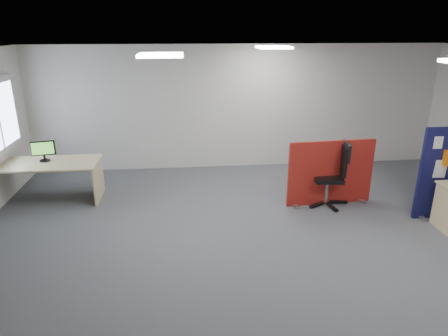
{
  "coord_description": "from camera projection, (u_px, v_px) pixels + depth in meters",
  "views": [
    {
      "loc": [
        -1.22,
        -5.15,
        3.03
      ],
      "look_at": [
        -0.63,
        0.55,
        1.0
      ],
      "focal_mm": 32.0,
      "sensor_mm": 36.0,
      "label": 1
    }
  ],
  "objects": [
    {
      "name": "office_chair",
      "position": [
        335.0,
        170.0,
        7.01
      ],
      "size": [
        0.74,
        0.75,
        1.14
      ],
      "rotation": [
        0.0,
        0.0,
        -0.13
      ],
      "color": "black",
      "rests_on": "floor"
    },
    {
      "name": "ceiling",
      "position": [
        278.0,
        54.0,
        5.05
      ],
      "size": [
        9.0,
        7.0,
        0.02
      ],
      "primitive_type": "cube",
      "color": "white",
      "rests_on": "wall_back"
    },
    {
      "name": "second_desk",
      "position": [
        50.0,
        171.0,
        7.26
      ],
      "size": [
        1.76,
        0.88,
        0.73
      ],
      "color": "#D4C288",
      "rests_on": "floor"
    },
    {
      "name": "wall_back",
      "position": [
        239.0,
        108.0,
        8.79
      ],
      "size": [
        9.0,
        0.02,
        2.7
      ],
      "primitive_type": "cube",
      "color": "silver",
      "rests_on": "floor"
    },
    {
      "name": "ceiling_lights",
      "position": [
        290.0,
        53.0,
        5.72
      ],
      "size": [
        4.1,
        4.1,
        0.04
      ],
      "color": "white",
      "rests_on": "ceiling"
    },
    {
      "name": "monitor_second",
      "position": [
        43.0,
        150.0,
        7.18
      ],
      "size": [
        0.41,
        0.19,
        0.37
      ],
      "rotation": [
        0.0,
        0.0,
        0.22
      ],
      "color": "black",
      "rests_on": "second_desk"
    },
    {
      "name": "red_divider",
      "position": [
        331.0,
        173.0,
        7.07
      ],
      "size": [
        1.57,
        0.3,
        1.18
      ],
      "rotation": [
        0.0,
        0.0,
        0.07
      ],
      "color": "maroon",
      "rests_on": "floor"
    },
    {
      "name": "floor",
      "position": [
        270.0,
        242.0,
        5.96
      ],
      "size": [
        9.0,
        9.0,
        0.0
      ],
      "primitive_type": "plane",
      "color": "#56585E",
      "rests_on": "ground"
    }
  ]
}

